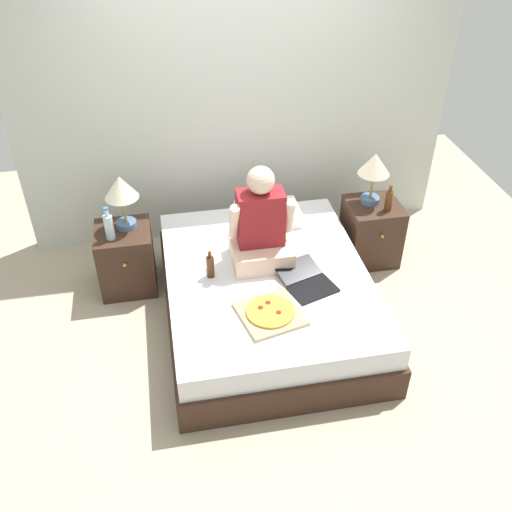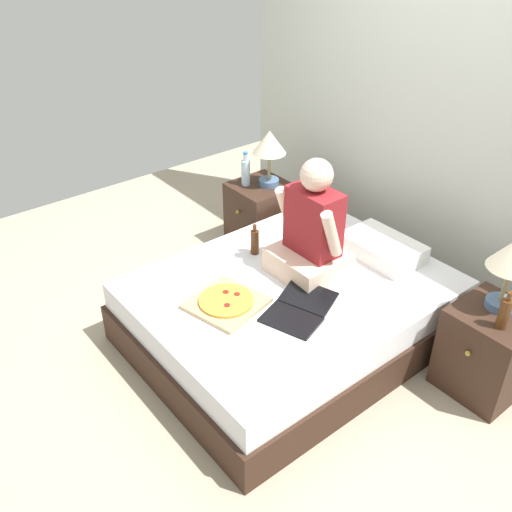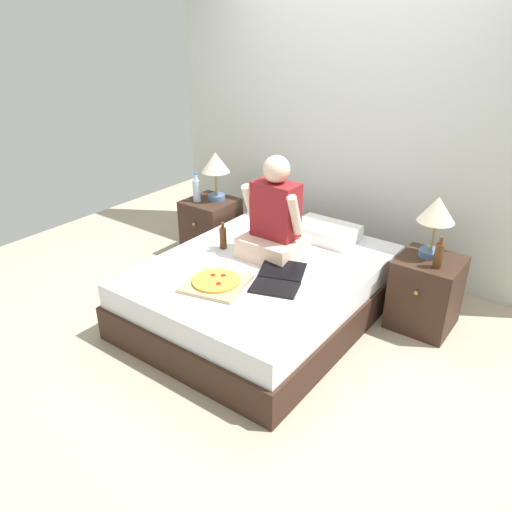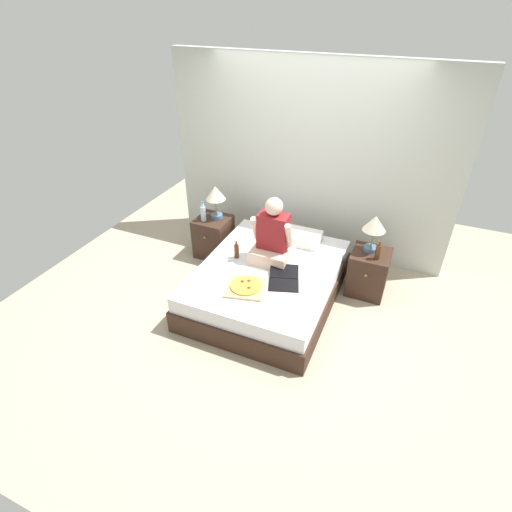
{
  "view_description": "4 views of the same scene",
  "coord_description": "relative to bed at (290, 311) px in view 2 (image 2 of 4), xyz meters",
  "views": [
    {
      "loc": [
        -0.69,
        -3.23,
        3.07
      ],
      "look_at": [
        -0.09,
        -0.03,
        0.64
      ],
      "focal_mm": 40.0,
      "sensor_mm": 36.0,
      "label": 1
    },
    {
      "loc": [
        2.14,
        -2.0,
        2.53
      ],
      "look_at": [
        -0.05,
        -0.25,
        0.72
      ],
      "focal_mm": 40.0,
      "sensor_mm": 36.0,
      "label": 2
    },
    {
      "loc": [
        1.93,
        -2.7,
        2.14
      ],
      "look_at": [
        0.07,
        -0.19,
        0.6
      ],
      "focal_mm": 35.0,
      "sensor_mm": 36.0,
      "label": 3
    },
    {
      "loc": [
        1.36,
        -3.46,
        3.07
      ],
      "look_at": [
        -0.12,
        -0.08,
        0.61
      ],
      "focal_mm": 28.0,
      "sensor_mm": 36.0,
      "label": 4
    }
  ],
  "objects": [
    {
      "name": "water_bottle",
      "position": [
        -1.13,
        0.51,
        0.44
      ],
      "size": [
        0.07,
        0.07,
        0.28
      ],
      "color": "silver",
      "rests_on": "nightstand_left"
    },
    {
      "name": "nightstand_left",
      "position": [
        -1.05,
        0.6,
        0.06
      ],
      "size": [
        0.44,
        0.47,
        0.55
      ],
      "color": "#382319",
      "rests_on": "ground"
    },
    {
      "name": "pillow",
      "position": [
        0.14,
        0.69,
        0.29
      ],
      "size": [
        0.52,
        0.34,
        0.12
      ],
      "primitive_type": "cube",
      "color": "white",
      "rests_on": "bed"
    },
    {
      "name": "pizza_box",
      "position": [
        -0.07,
        -0.45,
        0.24
      ],
      "size": [
        0.48,
        0.48,
        0.05
      ],
      "color": "tan",
      "rests_on": "bed"
    },
    {
      "name": "beer_bottle_on_bed",
      "position": [
        -0.42,
        0.04,
        0.32
      ],
      "size": [
        0.06,
        0.06,
        0.22
      ],
      "color": "#4C2811",
      "rests_on": "bed"
    },
    {
      "name": "wall_back",
      "position": [
        0.0,
        1.33,
        1.03
      ],
      "size": [
        3.73,
        0.12,
        2.5
      ],
      "primitive_type": "cube",
      "color": "silver",
      "rests_on": "ground"
    },
    {
      "name": "beer_bottle",
      "position": [
        1.12,
        0.5,
        0.43
      ],
      "size": [
        0.06,
        0.06,
        0.23
      ],
      "color": "#512D14",
      "rests_on": "nightstand_right"
    },
    {
      "name": "ground_plane",
      "position": [
        0.0,
        0.0,
        -0.22
      ],
      "size": [
        5.73,
        5.73,
        0.0
      ],
      "primitive_type": "plane",
      "color": "tan"
    },
    {
      "name": "lamp_on_left_nightstand",
      "position": [
        -1.01,
        0.65,
        0.66
      ],
      "size": [
        0.26,
        0.26,
        0.45
      ],
      "color": "#4C6B93",
      "rests_on": "nightstand_left"
    },
    {
      "name": "bed",
      "position": [
        0.0,
        0.0,
        0.0
      ],
      "size": [
        1.52,
        1.93,
        0.44
      ],
      "color": "#382319",
      "rests_on": "ground"
    },
    {
      "name": "nightstand_right",
      "position": [
        1.05,
        0.6,
        0.06
      ],
      "size": [
        0.44,
        0.47,
        0.55
      ],
      "color": "#382319",
      "rests_on": "ground"
    },
    {
      "name": "person_seated",
      "position": [
        -0.02,
        0.17,
        0.51
      ],
      "size": [
        0.47,
        0.4,
        0.78
      ],
      "color": "beige",
      "rests_on": "bed"
    },
    {
      "name": "laptop",
      "position": [
        0.26,
        -0.19,
        0.25
      ],
      "size": [
        0.43,
        0.49,
        0.07
      ],
      "color": "black",
      "rests_on": "bed"
    }
  ]
}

